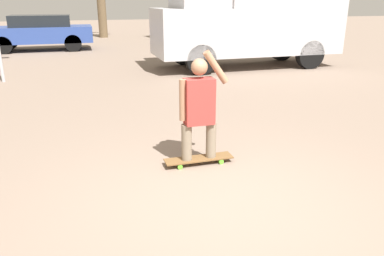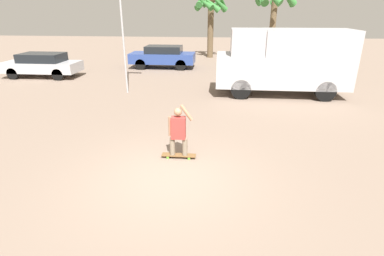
{
  "view_description": "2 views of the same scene",
  "coord_description": "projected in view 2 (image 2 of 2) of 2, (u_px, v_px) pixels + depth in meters",
  "views": [
    {
      "loc": [
        -1.38,
        -3.39,
        2.15
      ],
      "look_at": [
        0.01,
        1.26,
        0.47
      ],
      "focal_mm": 35.0,
      "sensor_mm": 36.0,
      "label": 1
    },
    {
      "loc": [
        1.15,
        -6.25,
        3.82
      ],
      "look_at": [
        0.42,
        1.23,
        0.84
      ],
      "focal_mm": 28.0,
      "sensor_mm": 36.0,
      "label": 2
    }
  ],
  "objects": [
    {
      "name": "skateboard",
      "position": [
        179.0,
        155.0,
        8.28
      ],
      "size": [
        0.95,
        0.23,
        0.08
      ],
      "color": "brown",
      "rests_on": "ground_plane"
    },
    {
      "name": "ground_plane",
      "position": [
        170.0,
        178.0,
        7.29
      ],
      "size": [
        80.0,
        80.0,
        0.0
      ],
      "primitive_type": "plane",
      "color": "gray"
    },
    {
      "name": "palm_tree_near_van",
      "position": [
        276.0,
        1.0,
        20.47
      ],
      "size": [
        2.93,
        3.07,
        5.52
      ],
      "color": "brown",
      "rests_on": "ground_plane"
    },
    {
      "name": "parked_car_blue",
      "position": [
        163.0,
        56.0,
        20.77
      ],
      "size": [
        4.44,
        1.83,
        1.51
      ],
      "color": "black",
      "rests_on": "ground_plane"
    },
    {
      "name": "parked_car_silver",
      "position": [
        42.0,
        64.0,
        17.94
      ],
      "size": [
        4.47,
        1.78,
        1.42
      ],
      "color": "black",
      "rests_on": "ground_plane"
    },
    {
      "name": "palm_tree_center_background",
      "position": [
        211.0,
        8.0,
        24.23
      ],
      "size": [
        2.88,
        2.94,
        5.07
      ],
      "color": "brown",
      "rests_on": "ground_plane"
    },
    {
      "name": "camper_van",
      "position": [
        285.0,
        60.0,
        13.83
      ],
      "size": [
        6.0,
        2.11,
        3.02
      ],
      "color": "black",
      "rests_on": "ground_plane"
    },
    {
      "name": "person_skateboarder",
      "position": [
        178.0,
        130.0,
        8.0
      ],
      "size": [
        0.67,
        0.22,
        1.46
      ],
      "color": "gray",
      "rests_on": "skateboard"
    }
  ]
}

